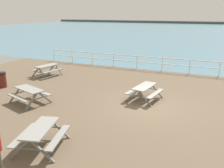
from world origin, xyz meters
TOP-DOWN VIEW (x-y plane):
  - ground_plane at (0.00, 0.00)m, footprint 30.00×24.00m
  - sea_band at (0.00, 52.75)m, footprint 142.00×90.00m
  - distant_shoreline at (0.00, 95.75)m, footprint 142.00×6.00m
  - seaward_railing at (-0.00, 7.75)m, footprint 23.07×0.07m
  - picnic_table_near_left at (-2.25, -5.32)m, footprint 1.93×2.14m
  - picnic_table_near_right at (-8.45, 2.90)m, footprint 1.81×2.04m
  - picnic_table_mid_centre at (-0.41, 0.82)m, footprint 1.76×1.99m
  - picnic_table_far_left at (-5.67, -2.06)m, footprint 2.16×1.96m
  - litter_bin at (-9.17, -0.61)m, footprint 0.55×0.55m

SIDE VIEW (x-z plane):
  - ground_plane at x=0.00m, z-range -0.20..0.00m
  - sea_band at x=0.00m, z-range 0.00..0.00m
  - distant_shoreline at x=0.00m, z-range -0.90..0.90m
  - litter_bin at x=-9.17m, z-range 0.00..0.95m
  - picnic_table_near_left at x=-2.25m, z-range 0.19..0.98m
  - picnic_table_near_right at x=-8.45m, z-range 0.19..0.98m
  - picnic_table_mid_centre at x=-0.41m, z-range 0.19..0.98m
  - picnic_table_far_left at x=-5.67m, z-range 0.19..0.98m
  - seaward_railing at x=0.00m, z-range 0.22..1.30m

